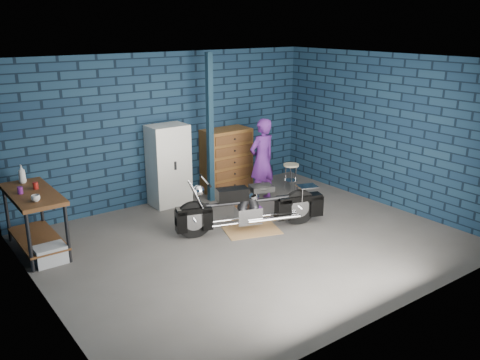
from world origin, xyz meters
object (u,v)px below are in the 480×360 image
object	(u,v)px
motorcycle	(251,203)
storage_bin	(50,255)
person	(262,160)
locker	(169,165)
workbench	(36,222)
shop_stool	(291,178)
tool_chest	(227,161)

from	to	relation	value
motorcycle	storage_bin	xyz separation A→B (m)	(-2.96, 0.70, -0.33)
person	locker	xyz separation A→B (m)	(-1.49, 0.82, -0.04)
workbench	person	bearing A→B (deg)	-2.47
locker	shop_stool	bearing A→B (deg)	-18.45
locker	motorcycle	bearing A→B (deg)	-75.96
motorcycle	tool_chest	xyz separation A→B (m)	(0.81, 1.84, 0.16)
motorcycle	tool_chest	distance (m)	2.02
storage_bin	tool_chest	xyz separation A→B (m)	(3.77, 1.14, 0.49)
person	tool_chest	xyz separation A→B (m)	(-0.22, 0.82, -0.15)
workbench	locker	size ratio (longest dim) A/B	0.95
locker	storage_bin	bearing A→B (deg)	-155.40
motorcycle	shop_stool	bearing A→B (deg)	49.00
tool_chest	shop_stool	world-z (taller)	tool_chest
person	workbench	bearing A→B (deg)	-7.21
workbench	tool_chest	world-z (taller)	tool_chest
locker	person	bearing A→B (deg)	-28.77
storage_bin	locker	size ratio (longest dim) A/B	0.28
person	locker	distance (m)	1.70
locker	workbench	bearing A→B (deg)	-165.66
locker	shop_stool	size ratio (longest dim) A/B	2.66
motorcycle	locker	world-z (taller)	locker
workbench	person	distance (m)	4.02
workbench	motorcycle	xyz separation A→B (m)	(2.98, -1.20, 0.01)
workbench	tool_chest	xyz separation A→B (m)	(3.79, 0.64, 0.16)
workbench	storage_bin	size ratio (longest dim) A/B	3.37
motorcycle	person	bearing A→B (deg)	62.93
workbench	locker	distance (m)	2.61
storage_bin	tool_chest	bearing A→B (deg)	16.89
storage_bin	locker	bearing A→B (deg)	24.60
workbench	shop_stool	bearing A→B (deg)	-1.34
tool_chest	shop_stool	bearing A→B (deg)	-37.18
motorcycle	shop_stool	xyz separation A→B (m)	(1.80, 1.09, -0.18)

